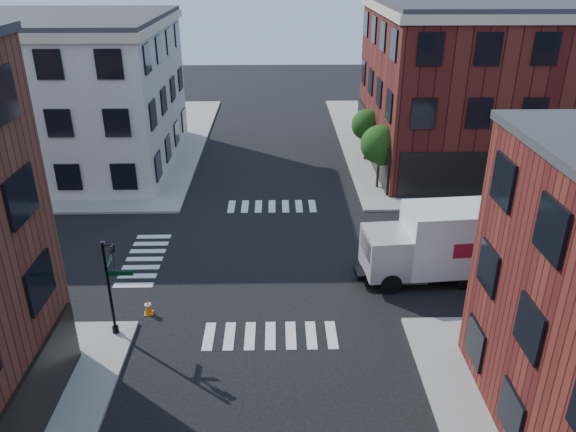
# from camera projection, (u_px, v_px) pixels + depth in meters

# --- Properties ---
(ground) EXTENTS (120.00, 120.00, 0.00)m
(ground) POSITION_uv_depth(u_px,v_px,m) (271.00, 258.00, 31.04)
(ground) COLOR black
(ground) RESTS_ON ground
(sidewalk_ne) EXTENTS (30.00, 30.00, 0.15)m
(sidewalk_ne) POSITION_uv_depth(u_px,v_px,m) (506.00, 140.00, 50.43)
(sidewalk_ne) COLOR gray
(sidewalk_ne) RESTS_ON ground
(sidewalk_nw) EXTENTS (30.00, 30.00, 0.15)m
(sidewalk_nw) POSITION_uv_depth(u_px,v_px,m) (36.00, 143.00, 49.63)
(sidewalk_nw) COLOR gray
(sidewalk_nw) RESTS_ON ground
(building_ne) EXTENTS (25.00, 16.00, 12.00)m
(building_ne) POSITION_uv_depth(u_px,v_px,m) (536.00, 86.00, 43.38)
(building_ne) COLOR #431110
(building_ne) RESTS_ON ground
(building_nw) EXTENTS (22.00, 16.00, 11.00)m
(building_nw) POSITION_uv_depth(u_px,v_px,m) (23.00, 95.00, 42.85)
(building_nw) COLOR #BCB6AC
(building_nw) RESTS_ON ground
(tree_near) EXTENTS (2.69, 2.69, 4.49)m
(tree_near) POSITION_uv_depth(u_px,v_px,m) (381.00, 146.00, 38.88)
(tree_near) COLOR black
(tree_near) RESTS_ON ground
(tree_far) EXTENTS (2.43, 2.43, 4.07)m
(tree_far) POSITION_uv_depth(u_px,v_px,m) (367.00, 126.00, 44.44)
(tree_far) COLOR black
(tree_far) RESTS_ON ground
(signal_pole) EXTENTS (1.29, 1.24, 4.60)m
(signal_pole) POSITION_uv_depth(u_px,v_px,m) (110.00, 278.00, 23.65)
(signal_pole) COLOR black
(signal_pole) RESTS_ON ground
(box_truck) EXTENTS (8.88, 3.36, 3.94)m
(box_truck) POSITION_uv_depth(u_px,v_px,m) (451.00, 242.00, 28.34)
(box_truck) COLOR silver
(box_truck) RESTS_ON ground
(traffic_cone) EXTENTS (0.46, 0.46, 0.76)m
(traffic_cone) POSITION_uv_depth(u_px,v_px,m) (148.00, 307.00, 26.07)
(traffic_cone) COLOR orange
(traffic_cone) RESTS_ON ground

